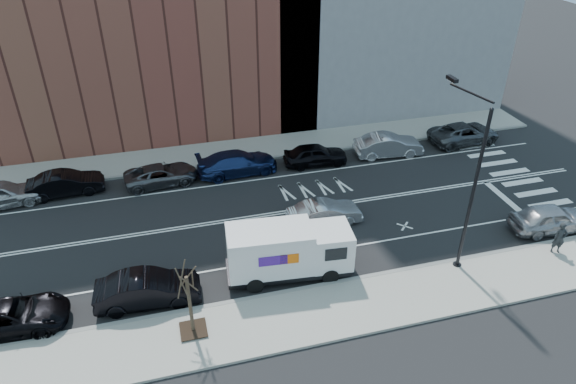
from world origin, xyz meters
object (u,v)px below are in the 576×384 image
driving_sedan (324,213)px  near_parked_front (552,218)px  far_parked_a (0,194)px  far_parked_b (66,184)px  fedex_van (288,251)px  pedestrian (560,238)px

driving_sedan → near_parked_front: 13.13m
far_parked_a → far_parked_b: (3.80, 0.41, -0.06)m
fedex_van → far_parked_b: (-11.80, 11.37, -0.76)m
fedex_van → pedestrian: bearing=-3.4°
driving_sedan → near_parked_front: bearing=-109.6°
far_parked_a → driving_sedan: far_parked_a is taller
far_parked_a → near_parked_front: far_parked_a is taller
fedex_van → far_parked_b: bearing=141.3°
fedex_van → far_parked_a: bearing=150.2°
pedestrian → fedex_van: bearing=-173.2°
near_parked_front → pedestrian: bearing=154.5°
fedex_van → near_parked_front: (15.75, -0.22, -0.72)m
far_parked_a → far_parked_b: bearing=-91.4°
far_parked_b → driving_sedan: size_ratio=1.07×
fedex_van → far_parked_a: (-15.61, 10.96, -0.71)m
driving_sedan → pedestrian: size_ratio=2.33×
far_parked_a → driving_sedan: (18.88, -7.12, -0.11)m
near_parked_front → fedex_van: bearing=94.3°
far_parked_b → near_parked_front: bearing=-116.6°
far_parked_b → near_parked_front: size_ratio=0.98×
far_parked_a → far_parked_b: 3.83m
fedex_van → pedestrian: (14.57, -2.22, -0.45)m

